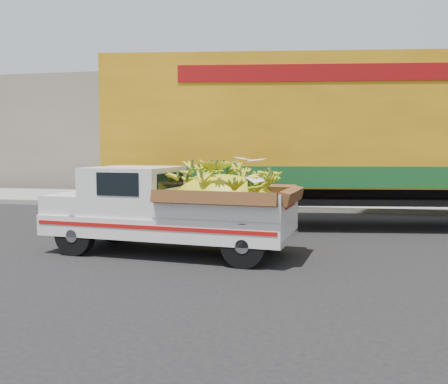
# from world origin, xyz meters

# --- Properties ---
(ground) EXTENTS (100.00, 100.00, 0.00)m
(ground) POSITION_xyz_m (0.00, 0.00, 0.00)
(ground) COLOR black
(ground) RESTS_ON ground
(curb) EXTENTS (60.00, 0.25, 0.15)m
(curb) POSITION_xyz_m (0.00, 6.90, 0.07)
(curb) COLOR gray
(curb) RESTS_ON ground
(sidewalk) EXTENTS (60.00, 4.00, 0.14)m
(sidewalk) POSITION_xyz_m (0.00, 9.00, 0.07)
(sidewalk) COLOR gray
(sidewalk) RESTS_ON ground
(building_left) EXTENTS (18.00, 6.00, 5.00)m
(building_left) POSITION_xyz_m (-8.00, 14.90, 2.50)
(building_left) COLOR gray
(building_left) RESTS_ON ground
(pickup_truck) EXTENTS (4.36, 1.95, 1.48)m
(pickup_truck) POSITION_xyz_m (-1.47, 0.60, 0.80)
(pickup_truck) COLOR black
(pickup_truck) RESTS_ON ground
(semi_trailer) EXTENTS (12.06, 4.27, 3.80)m
(semi_trailer) POSITION_xyz_m (1.76, 4.46, 2.12)
(semi_trailer) COLOR black
(semi_trailer) RESTS_ON ground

